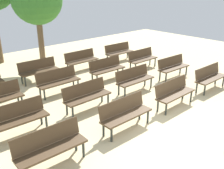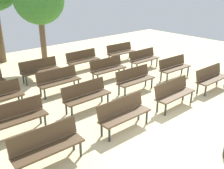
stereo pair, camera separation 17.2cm
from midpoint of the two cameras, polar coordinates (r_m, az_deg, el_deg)
The scene contains 15 objects.
ground_plane at distance 7.22m, azimuth 18.53°, elevation -11.37°, with size 24.00×24.00×0.00m, color beige.
bench_r0_c0 at distance 5.93m, azimuth -13.39°, elevation -12.84°, with size 1.62×0.55×0.87m.
bench_r0_c1 at distance 7.07m, azimuth 3.25°, elevation -6.20°, with size 1.61×0.50×0.87m.
bench_r0_c2 at distance 8.56m, azimuth 14.13°, elevation -1.67°, with size 1.60×0.49×0.87m.
bench_r0_c3 at distance 10.37m, azimuth 21.56°, elevation 1.58°, with size 1.61×0.51×0.87m.
bench_r1_c0 at distance 7.28m, azimuth -19.95°, elevation -6.69°, with size 1.62×0.54×0.87m.
bench_r1_c1 at distance 8.18m, azimuth -5.18°, elevation -2.19°, with size 1.60×0.49×0.87m.
bench_r1_c2 at distance 9.55m, azimuth 5.57°, elevation 1.39°, with size 1.61×0.52×0.87m.
bench_r1_c3 at distance 11.23m, azimuth 14.03°, elevation 3.95°, with size 1.62×0.55×0.87m.
bench_r2_c1 at distance 9.56m, azimuth -11.26°, elevation 1.08°, with size 1.61×0.51×0.87m.
bench_r2_c2 at distance 10.72m, azimuth -0.49°, elevation 3.78°, with size 1.61×0.53×0.87m.
bench_r2_c3 at distance 12.24m, azimuth 7.47°, elevation 5.88°, with size 1.60×0.48×0.87m.
bench_r3_c1 at distance 10.97m, azimuth -15.30°, elevation 3.41°, with size 1.62×0.54×0.87m.
bench_r3_c2 at distance 12.03m, azimuth -6.10°, elevation 5.66°, with size 1.60×0.49×0.87m.
bench_r3_c3 at distance 13.38m, azimuth 2.30°, elevation 7.42°, with size 1.62×0.54×0.87m.
Camera 2 is at (-5.40, -2.86, 3.81)m, focal length 41.19 mm.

